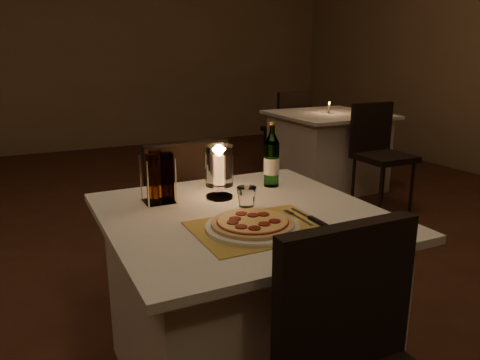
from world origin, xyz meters
name	(u,v)px	position (x,y,z in m)	size (l,w,h in m)	color
wall_back	(52,37)	(0.00, 5.01, 1.50)	(8.00, 0.02, 3.00)	#856B4D
main_table	(242,299)	(0.16, -0.22, 0.37)	(1.00, 1.00, 0.74)	silver
chair_far	(182,206)	(0.16, 0.50, 0.55)	(0.42, 0.42, 0.90)	black
placemat	(260,228)	(0.14, -0.40, 0.74)	(0.45, 0.34, 0.00)	gold
plate	(253,227)	(0.11, -0.40, 0.75)	(0.32, 0.32, 0.01)	white
pizza	(253,223)	(0.11, -0.40, 0.77)	(0.28, 0.28, 0.02)	#D8B77F
fork	(296,217)	(0.31, -0.36, 0.75)	(0.02, 0.18, 0.00)	silver
knife	(314,220)	(0.34, -0.42, 0.75)	(0.02, 0.22, 0.01)	black
tumbler	(247,197)	(0.21, -0.16, 0.78)	(0.08, 0.08, 0.08)	white
water_bottle	(272,161)	(0.44, 0.05, 0.86)	(0.07, 0.07, 0.29)	#63A357
hurricane_candle	(219,168)	(0.16, -0.02, 0.87)	(0.11, 0.11, 0.22)	white
cruet_caddy	(159,180)	(-0.08, 0.02, 0.84)	(0.12, 0.12, 0.21)	white
neighbor_table_right	(327,150)	(2.20, 2.02, 0.37)	(1.00, 1.00, 0.74)	silver
neighbor_chair_ra	(378,145)	(2.20, 1.31, 0.55)	(0.42, 0.42, 0.90)	black
neighbor_chair_rb	(289,123)	(2.20, 2.74, 0.55)	(0.42, 0.42, 0.90)	black
neighbor_candle_right	(329,108)	(2.20, 2.02, 0.79)	(0.03, 0.03, 0.11)	white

